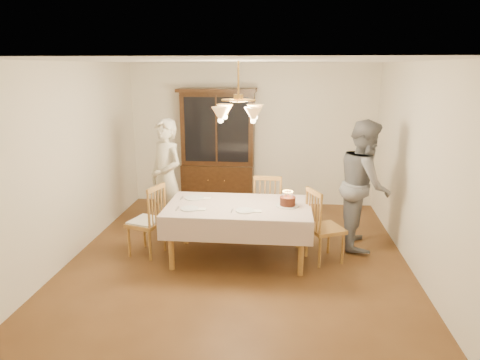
# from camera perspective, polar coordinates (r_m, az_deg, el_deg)

# --- Properties ---
(ground) EXTENTS (5.00, 5.00, 0.00)m
(ground) POSITION_cam_1_polar(r_m,az_deg,el_deg) (5.94, -0.19, -10.34)
(ground) COLOR #523117
(ground) RESTS_ON ground
(room_shell) EXTENTS (5.00, 5.00, 5.00)m
(room_shell) POSITION_cam_1_polar(r_m,az_deg,el_deg) (5.46, -0.20, 4.86)
(room_shell) COLOR white
(room_shell) RESTS_ON ground
(dining_table) EXTENTS (1.90, 1.10, 0.76)m
(dining_table) POSITION_cam_1_polar(r_m,az_deg,el_deg) (5.68, -0.20, -4.10)
(dining_table) COLOR olive
(dining_table) RESTS_ON ground
(china_hutch) EXTENTS (1.38, 0.54, 2.16)m
(china_hutch) POSITION_cam_1_polar(r_m,az_deg,el_deg) (7.83, -2.94, 3.90)
(china_hutch) COLOR black
(china_hutch) RESTS_ON ground
(chair_far_side) EXTENTS (0.45, 0.43, 1.00)m
(chair_far_side) POSITION_cam_1_polar(r_m,az_deg,el_deg) (6.51, 3.72, -3.86)
(chair_far_side) COLOR olive
(chair_far_side) RESTS_ON ground
(chair_left_end) EXTENTS (0.53, 0.55, 1.00)m
(chair_left_end) POSITION_cam_1_polar(r_m,az_deg,el_deg) (6.03, -12.34, -5.61)
(chair_left_end) COLOR olive
(chair_left_end) RESTS_ON ground
(chair_right_end) EXTENTS (0.56, 0.57, 1.00)m
(chair_right_end) POSITION_cam_1_polar(r_m,az_deg,el_deg) (5.81, 11.19, -6.48)
(chair_right_end) COLOR olive
(chair_right_end) RESTS_ON ground
(elderly_woman) EXTENTS (0.78, 0.74, 1.79)m
(elderly_woman) POSITION_cam_1_polar(r_m,az_deg,el_deg) (6.61, -9.79, 0.33)
(elderly_woman) COLOR beige
(elderly_woman) RESTS_ON ground
(adult_in_grey) EXTENTS (0.76, 0.94, 1.83)m
(adult_in_grey) POSITION_cam_1_polar(r_m,az_deg,el_deg) (6.30, 16.21, -0.56)
(adult_in_grey) COLOR slate
(adult_in_grey) RESTS_ON ground
(birthday_cake) EXTENTS (0.30, 0.30, 0.21)m
(birthday_cake) POSITION_cam_1_polar(r_m,az_deg,el_deg) (5.64, 6.36, -2.91)
(birthday_cake) COLOR white
(birthday_cake) RESTS_ON dining_table
(place_setting_near_left) EXTENTS (0.38, 0.23, 0.02)m
(place_setting_near_left) POSITION_cam_1_polar(r_m,az_deg,el_deg) (5.53, -6.59, -3.83)
(place_setting_near_left) COLOR white
(place_setting_near_left) RESTS_ON dining_table
(place_setting_near_right) EXTENTS (0.38, 0.24, 0.02)m
(place_setting_near_right) POSITION_cam_1_polar(r_m,az_deg,el_deg) (5.43, 0.79, -4.10)
(place_setting_near_right) COLOR white
(place_setting_near_right) RESTS_ON dining_table
(place_setting_far_left) EXTENTS (0.41, 0.27, 0.02)m
(place_setting_far_left) POSITION_cam_1_polar(r_m,az_deg,el_deg) (5.97, -5.99, -2.39)
(place_setting_far_left) COLOR white
(place_setting_far_left) RESTS_ON dining_table
(chandelier) EXTENTS (0.62, 0.62, 0.73)m
(chandelier) POSITION_cam_1_polar(r_m,az_deg,el_deg) (5.40, -0.21, 9.00)
(chandelier) COLOR #BF8C3F
(chandelier) RESTS_ON ground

